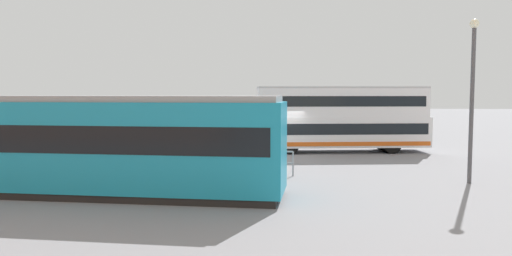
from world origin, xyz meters
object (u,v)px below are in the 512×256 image
tram_yellow (61,143)px  pedestrian_crossing (241,155)px  info_sign (70,132)px  double_decker_bus (341,119)px  street_lamp (472,87)px  pedestrian_near_railing (208,150)px

tram_yellow → pedestrian_crossing: bearing=-147.0°
tram_yellow → info_sign: bearing=-66.8°
double_decker_bus → pedestrian_crossing: (4.88, 9.01, -1.06)m
double_decker_bus → street_lamp: size_ratio=1.65×
tram_yellow → info_sign: tram_yellow is taller
pedestrian_near_railing → info_sign: (6.13, 0.82, 0.85)m
double_decker_bus → pedestrian_near_railing: double_decker_bus is taller
info_sign → pedestrian_near_railing: bearing=-172.4°
street_lamp → double_decker_bus: bearing=-66.1°
tram_yellow → street_lamp: (-14.98, -3.31, 1.97)m
pedestrian_crossing → double_decker_bus: bearing=-118.5°
pedestrian_crossing → pedestrian_near_railing: bearing=-43.6°
tram_yellow → pedestrian_near_railing: tram_yellow is taller
tram_yellow → pedestrian_near_railing: 6.91m
street_lamp → pedestrian_crossing: bearing=-3.2°
double_decker_bus → street_lamp: (-4.22, 9.52, 1.77)m
pedestrian_near_railing → pedestrian_crossing: pedestrian_crossing is taller
street_lamp → tram_yellow: bearing=12.4°
pedestrian_crossing → tram_yellow: bearing=33.0°
info_sign → street_lamp: street_lamp is taller
info_sign → double_decker_bus: bearing=-147.3°
pedestrian_near_railing → info_sign: 6.24m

